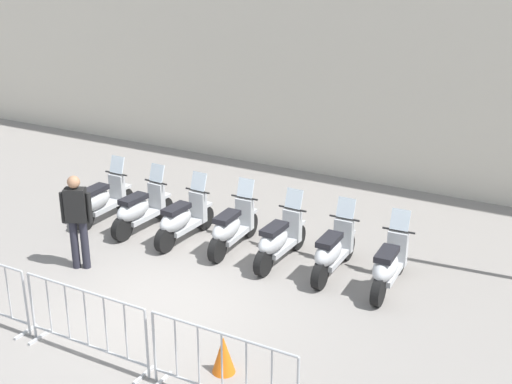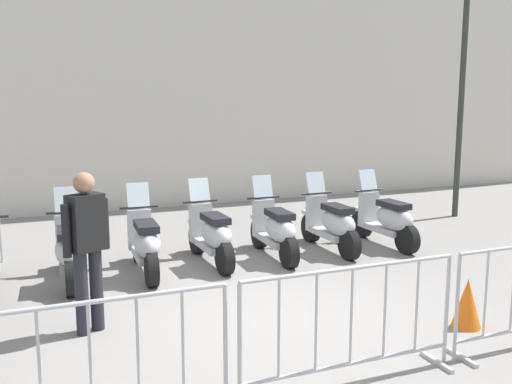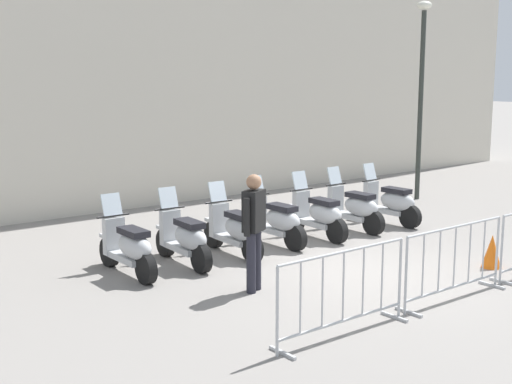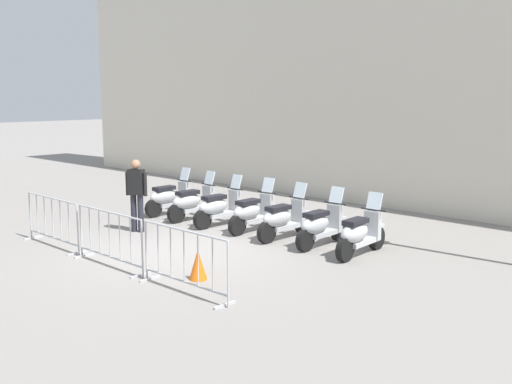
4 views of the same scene
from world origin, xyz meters
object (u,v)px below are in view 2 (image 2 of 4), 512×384
at_px(barrier_segment_0, 91,372).
at_px(officer_near_row_end, 87,243).
at_px(motorcycle_3, 212,235).
at_px(motorcycle_6, 387,220).
at_px(motorcycle_1, 69,251).
at_px(motorcycle_2, 145,244).
at_px(motorcycle_5, 332,224).
at_px(motorcycle_4, 275,230).
at_px(traffic_cone, 467,303).
at_px(street_lamp, 463,71).
at_px(barrier_segment_1, 351,327).

xyz_separation_m(barrier_segment_0, officer_near_row_end, (0.21, 2.03, 0.46)).
relative_size(motorcycle_3, officer_near_row_end, 1.00).
bearing_deg(motorcycle_6, motorcycle_3, 178.56).
bearing_deg(officer_near_row_end, motorcycle_6, 19.90).
xyz_separation_m(motorcycle_1, motorcycle_2, (1.02, -0.01, 0.00)).
xyz_separation_m(motorcycle_2, motorcycle_5, (3.05, 0.10, 0.00)).
xyz_separation_m(motorcycle_1, motorcycle_3, (2.04, 0.11, 0.00)).
xyz_separation_m(motorcycle_4, traffic_cone, (0.83, -3.26, -0.18)).
relative_size(motorcycle_3, barrier_segment_0, 0.82).
xyz_separation_m(motorcycle_5, street_lamp, (3.81, 1.48, 2.55)).
relative_size(motorcycle_3, motorcycle_4, 1.00).
xyz_separation_m(motorcycle_6, barrier_segment_0, (-5.24, -3.85, 0.07)).
bearing_deg(barrier_segment_0, motorcycle_3, 60.83).
bearing_deg(barrier_segment_0, officer_near_row_end, 84.05).
bearing_deg(motorcycle_5, barrier_segment_0, -137.23).
bearing_deg(motorcycle_2, street_lamp, 12.96).
bearing_deg(barrier_segment_1, motorcycle_4, 75.33).
relative_size(motorcycle_4, street_lamp, 0.36).
height_order(motorcycle_4, street_lamp, street_lamp).
relative_size(motorcycle_3, street_lamp, 0.35).
bearing_deg(motorcycle_2, barrier_segment_1, -74.95).
distance_m(barrier_segment_0, street_lamp, 9.99).
relative_size(motorcycle_1, motorcycle_5, 1.00).
distance_m(barrier_segment_0, traffic_cone, 4.09).
distance_m(motorcycle_6, street_lamp, 4.08).
bearing_deg(motorcycle_4, motorcycle_3, 176.48).
height_order(barrier_segment_1, traffic_cone, barrier_segment_1).
distance_m(motorcycle_4, motorcycle_5, 1.02).
distance_m(motorcycle_4, barrier_segment_1, 4.00).
bearing_deg(motorcycle_2, officer_near_row_end, -118.36).
bearing_deg(barrier_segment_0, motorcycle_1, 87.71).
bearing_deg(traffic_cone, barrier_segment_1, -161.91).
xyz_separation_m(motorcycle_1, barrier_segment_1, (2.04, -3.81, 0.07)).
xyz_separation_m(motorcycle_3, officer_near_row_end, (-1.98, -1.90, 0.53)).
height_order(motorcycle_3, motorcycle_5, same).
height_order(barrier_segment_0, officer_near_row_end, officer_near_row_end).
distance_m(motorcycle_3, motorcycle_6, 3.05).
distance_m(motorcycle_5, officer_near_row_end, 4.46).
xyz_separation_m(motorcycle_5, motorcycle_6, (1.02, -0.06, 0.00)).
bearing_deg(barrier_segment_1, motorcycle_5, 62.52).
bearing_deg(motorcycle_4, motorcycle_1, -179.04).
bearing_deg(barrier_segment_1, street_lamp, 42.65).
xyz_separation_m(motorcycle_5, officer_near_row_end, (-4.01, -1.88, 0.53)).
height_order(officer_near_row_end, traffic_cone, officer_near_row_end).
distance_m(motorcycle_4, traffic_cone, 3.37).
relative_size(motorcycle_3, motorcycle_6, 1.00).
bearing_deg(traffic_cone, officer_near_row_end, 159.54).
height_order(motorcycle_1, street_lamp, street_lamp).
height_order(motorcycle_6, traffic_cone, motorcycle_6).
bearing_deg(officer_near_row_end, motorcycle_1, 91.90).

